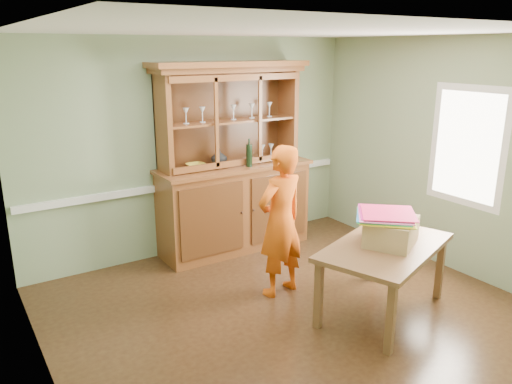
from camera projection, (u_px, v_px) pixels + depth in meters
floor at (288, 309)px, 5.07m from camera, size 4.50×4.50×0.00m
ceiling at (293, 31)px, 4.32m from camera, size 4.50×4.50×0.00m
wall_back at (196, 147)px, 6.31m from camera, size 4.50×0.00×4.50m
wall_left at (35, 226)px, 3.53m from camera, size 0.00×4.00×4.00m
wall_right at (444, 155)px, 5.87m from camera, size 0.00×4.00×4.00m
wall_front at (483, 251)px, 3.08m from camera, size 4.50×0.00×4.50m
chair_rail at (198, 182)px, 6.42m from camera, size 4.41×0.05×0.08m
framed_map at (27, 188)px, 3.73m from camera, size 0.03×0.60×0.46m
window_panel at (467, 146)px, 5.57m from camera, size 0.03×0.96×1.36m
china_hutch at (233, 186)px, 6.43m from camera, size 2.05×0.68×2.40m
dining_table at (385, 253)px, 4.86m from camera, size 1.65×1.30×0.72m
cardboard_box at (391, 231)px, 4.84m from camera, size 0.68×0.64×0.25m
kite_stack at (386, 215)px, 4.82m from camera, size 0.71×0.71×0.06m
person at (281, 221)px, 5.22m from camera, size 0.65×0.48×1.63m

